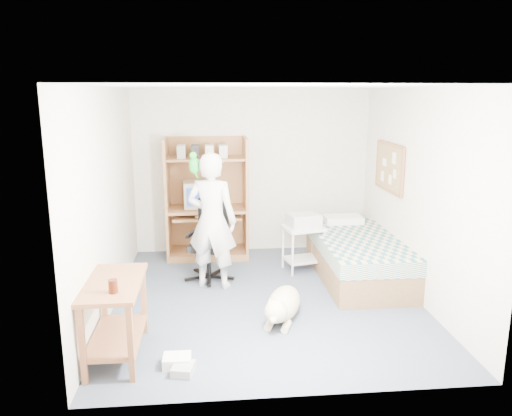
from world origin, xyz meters
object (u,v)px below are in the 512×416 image
Objects in this scene: person at (212,221)px; printer_cart at (303,241)px; bed at (357,257)px; computer_hutch at (207,203)px; side_desk at (115,307)px; dog at (283,304)px; office_chair at (210,251)px.

person is 1.42m from printer_cart.
printer_cart is at bearing 152.64° from bed.
side_desk is at bearing -106.14° from computer_hutch.
computer_hutch is 1.77× the size of dog.
office_chair is at bearing 66.02° from side_desk.
person reaches higher than office_chair.
bed is at bearing -157.37° from person.
side_desk is 1.81m from dog.
computer_hutch is 1.04× the size of person.
bed is (2.00, -1.12, -0.53)m from computer_hutch.
computer_hutch is 2.35m from bed.
bed is at bearing 13.73° from office_chair.
computer_hutch reaches higher than person.
side_desk is at bearing -147.50° from bed.
bed reaches higher than dog.
printer_cart is (2.18, 2.16, -0.07)m from side_desk.
side_desk is at bearing -138.87° from dog.
office_chair reaches higher than dog.
person is at bearing 61.45° from side_desk.
dog is (-1.18, -1.18, -0.11)m from bed.
side_desk is at bearing -95.33° from office_chair.
bed is 1.68m from dog.
computer_hutch is at bearing 110.65° from office_chair.
person is (0.06, -1.26, 0.05)m from computer_hutch.
side_desk is 3.07m from printer_cart.
office_chair is 1.57m from dog.
printer_cart is (-0.67, 0.35, 0.13)m from bed.
printer_cart is (0.51, 1.53, 0.25)m from dog.
office_chair is at bearing 175.08° from bed.
dog is at bearing -41.29° from office_chair.
side_desk reaches higher than bed.
printer_cart is (1.33, -0.77, -0.40)m from computer_hutch.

